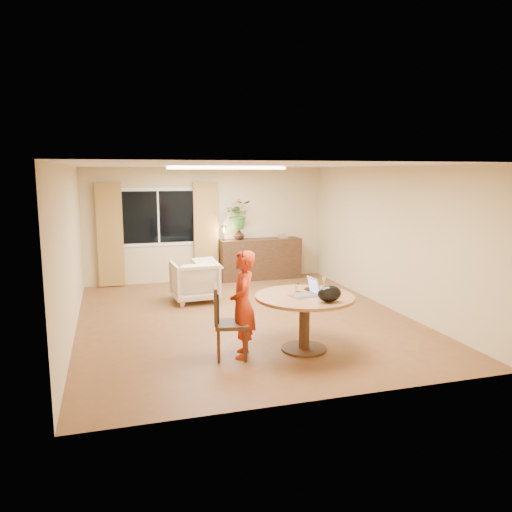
{
  "coord_description": "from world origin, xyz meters",
  "views": [
    {
      "loc": [
        -2.15,
        -8.01,
        2.49
      ],
      "look_at": [
        0.15,
        -0.2,
        1.12
      ],
      "focal_mm": 35.0,
      "sensor_mm": 36.0,
      "label": 1
    }
  ],
  "objects": [
    {
      "name": "floor",
      "position": [
        0.0,
        0.0,
        0.0
      ],
      "size": [
        6.5,
        6.5,
        0.0
      ],
      "primitive_type": "plane",
      "color": "brown",
      "rests_on": "ground"
    },
    {
      "name": "ceiling",
      "position": [
        0.0,
        0.0,
        2.6
      ],
      "size": [
        6.5,
        6.5,
        0.0
      ],
      "primitive_type": "plane",
      "rotation": [
        3.14,
        0.0,
        0.0
      ],
      "color": "white",
      "rests_on": "wall_back"
    },
    {
      "name": "wall_back",
      "position": [
        0.0,
        3.25,
        1.3
      ],
      "size": [
        5.5,
        0.0,
        5.5
      ],
      "primitive_type": "plane",
      "rotation": [
        1.57,
        0.0,
        0.0
      ],
      "color": "#C9B783",
      "rests_on": "floor"
    },
    {
      "name": "wall_left",
      "position": [
        -2.75,
        0.0,
        1.3
      ],
      "size": [
        0.0,
        6.5,
        6.5
      ],
      "primitive_type": "plane",
      "rotation": [
        1.57,
        0.0,
        1.57
      ],
      "color": "#C9B783",
      "rests_on": "floor"
    },
    {
      "name": "wall_right",
      "position": [
        2.75,
        0.0,
        1.3
      ],
      "size": [
        0.0,
        6.5,
        6.5
      ],
      "primitive_type": "plane",
      "rotation": [
        1.57,
        0.0,
        -1.57
      ],
      "color": "#C9B783",
      "rests_on": "floor"
    },
    {
      "name": "window",
      "position": [
        -1.1,
        3.23,
        1.5
      ],
      "size": [
        1.7,
        0.03,
        1.3
      ],
      "color": "white",
      "rests_on": "wall_back"
    },
    {
      "name": "curtain_left",
      "position": [
        -2.15,
        3.15,
        1.15
      ],
      "size": [
        0.55,
        0.08,
        2.25
      ],
      "primitive_type": "cube",
      "color": "brown",
      "rests_on": "wall_back"
    },
    {
      "name": "curtain_right",
      "position": [
        -0.05,
        3.15,
        1.15
      ],
      "size": [
        0.55,
        0.08,
        2.25
      ],
      "primitive_type": "cube",
      "color": "brown",
      "rests_on": "wall_back"
    },
    {
      "name": "ceiling_panel",
      "position": [
        0.0,
        1.2,
        2.57
      ],
      "size": [
        2.2,
        0.35,
        0.05
      ],
      "primitive_type": "cube",
      "color": "white",
      "rests_on": "ceiling"
    },
    {
      "name": "dining_table",
      "position": [
        0.41,
        -1.72,
        0.62
      ],
      "size": [
        1.39,
        1.39,
        0.79
      ],
      "color": "brown",
      "rests_on": "floor"
    },
    {
      "name": "dining_chair",
      "position": [
        -0.64,
        -1.73,
        0.5
      ],
      "size": [
        0.55,
        0.52,
        1.0
      ],
      "primitive_type": null,
      "rotation": [
        0.0,
        0.0,
        -0.19
      ],
      "color": "black",
      "rests_on": "floor"
    },
    {
      "name": "child",
      "position": [
        -0.48,
        -1.71,
        0.73
      ],
      "size": [
        0.6,
        0.47,
        1.46
      ],
      "primitive_type": "imported",
      "rotation": [
        0.0,
        0.0,
        -1.83
      ],
      "color": "red",
      "rests_on": "floor"
    },
    {
      "name": "laptop",
      "position": [
        0.38,
        -1.74,
        0.92
      ],
      "size": [
        0.42,
        0.32,
        0.26
      ],
      "primitive_type": null,
      "rotation": [
        0.0,
        0.0,
        0.18
      ],
      "color": "#B7B7BC",
      "rests_on": "dining_table"
    },
    {
      "name": "tumbler",
      "position": [
        0.4,
        -1.49,
        0.85
      ],
      "size": [
        0.1,
        0.1,
        0.12
      ],
      "primitive_type": null,
      "rotation": [
        0.0,
        0.0,
        0.32
      ],
      "color": "white",
      "rests_on": "dining_table"
    },
    {
      "name": "wine_glass",
      "position": [
        0.77,
        -1.56,
        0.9
      ],
      "size": [
        0.09,
        0.09,
        0.21
      ],
      "primitive_type": null,
      "rotation": [
        0.0,
        0.0,
        -0.2
      ],
      "color": "white",
      "rests_on": "dining_table"
    },
    {
      "name": "pot_lid",
      "position": [
        0.63,
        -1.43,
        0.81
      ],
      "size": [
        0.24,
        0.24,
        0.03
      ],
      "primitive_type": null,
      "rotation": [
        0.0,
        0.0,
        0.17
      ],
      "color": "white",
      "rests_on": "dining_table"
    },
    {
      "name": "handbag",
      "position": [
        0.59,
        -2.14,
        0.9
      ],
      "size": [
        0.36,
        0.25,
        0.22
      ],
      "primitive_type": null,
      "rotation": [
        0.0,
        0.0,
        -0.18
      ],
      "color": "black",
      "rests_on": "dining_table"
    },
    {
      "name": "armchair",
      "position": [
        -0.62,
        1.43,
        0.39
      ],
      "size": [
        0.9,
        0.92,
        0.79
      ],
      "primitive_type": "imported",
      "rotation": [
        0.0,
        0.0,
        3.2
      ],
      "color": "beige",
      "rests_on": "floor"
    },
    {
      "name": "throw",
      "position": [
        -0.36,
        1.42,
        0.8
      ],
      "size": [
        0.56,
        0.64,
        0.03
      ],
      "primitive_type": null,
      "rotation": [
        0.0,
        0.0,
        0.23
      ],
      "color": "beige",
      "rests_on": "armchair"
    },
    {
      "name": "sideboard",
      "position": [
        1.21,
        3.01,
        0.47
      ],
      "size": [
        1.9,
        0.46,
        0.95
      ],
      "primitive_type": "cube",
      "color": "black",
      "rests_on": "floor"
    },
    {
      "name": "vase",
      "position": [
        0.69,
        3.01,
        1.07
      ],
      "size": [
        0.24,
        0.24,
        0.25
      ],
      "primitive_type": "imported",
      "rotation": [
        0.0,
        0.0,
        -0.01
      ],
      "color": "black",
      "rests_on": "sideboard"
    },
    {
      "name": "bouquet",
      "position": [
        0.68,
        3.01,
        1.53
      ],
      "size": [
        0.67,
        0.6,
        0.66
      ],
      "primitive_type": "imported",
      "rotation": [
        0.0,
        0.0,
        -0.16
      ],
      "color": "#235D26",
      "rests_on": "vase"
    },
    {
      "name": "book_stack",
      "position": [
        1.76,
        3.01,
        0.99
      ],
      "size": [
        0.22,
        0.17,
        0.08
      ],
      "primitive_type": null,
      "rotation": [
        0.0,
        0.0,
        -0.09
      ],
      "color": "#8D6048",
      "rests_on": "sideboard"
    },
    {
      "name": "desk_lamp",
      "position": [
        0.33,
        2.96,
        1.13
      ],
      "size": [
        0.18,
        0.18,
        0.36
      ],
      "primitive_type": null,
      "rotation": [
        0.0,
        0.0,
        -0.31
      ],
      "color": "black",
      "rests_on": "sideboard"
    }
  ]
}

